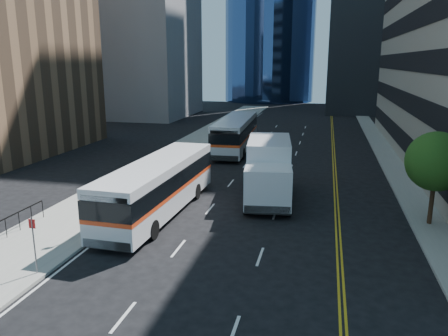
# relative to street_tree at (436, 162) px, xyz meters

# --- Properties ---
(ground) EXTENTS (160.00, 160.00, 0.00)m
(ground) POSITION_rel_street_tree_xyz_m (-9.00, -8.00, -3.64)
(ground) COLOR black
(ground) RESTS_ON ground
(sidewalk_west) EXTENTS (5.00, 90.00, 0.15)m
(sidewalk_west) POSITION_rel_street_tree_xyz_m (-19.50, 17.00, -3.57)
(sidewalk_west) COLOR gray
(sidewalk_west) RESTS_ON ground
(sidewalk_east) EXTENTS (2.00, 90.00, 0.15)m
(sidewalk_east) POSITION_rel_street_tree_xyz_m (-0.00, 17.00, -3.57)
(sidewalk_east) COLOR gray
(sidewalk_east) RESTS_ON ground
(midrise_west) EXTENTS (18.00, 18.00, 35.00)m
(midrise_west) POSITION_rel_street_tree_xyz_m (-37.00, 44.00, 13.86)
(midrise_west) COLOR gray
(midrise_west) RESTS_ON ground
(street_tree) EXTENTS (3.20, 3.20, 5.10)m
(street_tree) POSITION_rel_street_tree_xyz_m (0.00, 0.00, 0.00)
(street_tree) COLOR #332114
(street_tree) RESTS_ON sidewalk_east
(bus_front) EXTENTS (3.09, 12.39, 3.18)m
(bus_front) POSITION_rel_street_tree_xyz_m (-15.22, -1.48, -1.91)
(bus_front) COLOR silver
(bus_front) RESTS_ON ground
(bus_rear) EXTENTS (3.33, 12.89, 3.30)m
(bus_rear) POSITION_rel_street_tree_xyz_m (-14.61, 18.03, -1.84)
(bus_rear) COLOR silver
(bus_rear) RESTS_ON ground
(box_truck) EXTENTS (3.66, 8.24, 3.82)m
(box_truck) POSITION_rel_street_tree_xyz_m (-9.30, 2.85, -1.63)
(box_truck) COLOR silver
(box_truck) RESTS_ON ground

